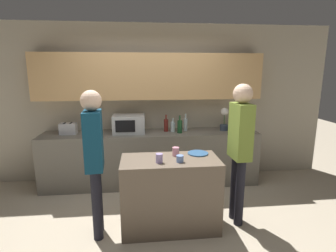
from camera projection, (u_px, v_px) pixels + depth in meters
name	position (u px, v px, depth m)	size (l,w,h in m)	color
ground_plane	(157.00, 230.00, 3.23)	(14.00, 14.00, 0.00)	#BCAD93
back_wall	(150.00, 93.00, 4.52)	(6.40, 0.40, 2.70)	#B2A893
back_counter	(151.00, 158.00, 4.48)	(3.60, 0.62, 0.90)	#6B665B
kitchen_island	(170.00, 194.00, 3.21)	(1.17, 0.58, 0.89)	brown
microwave	(129.00, 124.00, 4.35)	(0.52, 0.39, 0.30)	#B7BABC
toaster	(68.00, 129.00, 4.27)	(0.26, 0.16, 0.18)	silver
potted_plant	(224.00, 119.00, 4.51)	(0.14, 0.14, 0.39)	#333D4C
bottle_0	(166.00, 125.00, 4.45)	(0.07, 0.07, 0.29)	maroon
bottle_1	(173.00, 127.00, 4.43)	(0.08, 0.08, 0.23)	silver
bottle_2	(180.00, 126.00, 4.34)	(0.08, 0.08, 0.29)	#194723
bottle_3	(186.00, 124.00, 4.50)	(0.07, 0.07, 0.30)	silver
plate_on_island	(198.00, 153.00, 3.31)	(0.26, 0.26, 0.01)	#2D5684
cup_0	(176.00, 152.00, 3.23)	(0.08, 0.08, 0.11)	pink
cup_1	(180.00, 159.00, 3.01)	(0.08, 0.08, 0.08)	#6E90D7
cup_2	(159.00, 158.00, 2.99)	(0.08, 0.08, 0.11)	#A38ECF
person_left	(94.00, 152.00, 2.93)	(0.23, 0.35, 1.72)	black
person_center	(240.00, 142.00, 3.21)	(0.23, 0.35, 1.78)	black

